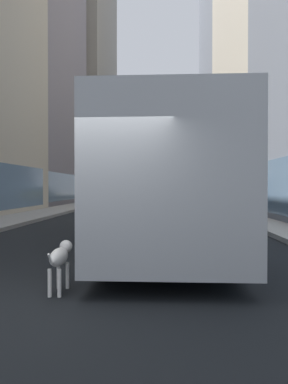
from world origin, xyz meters
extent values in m
plane|color=black|center=(0.00, 35.00, 0.00)|extent=(120.00, 120.00, 0.00)
cube|color=gray|center=(-5.70, 35.00, 0.07)|extent=(2.40, 110.00, 0.15)
cube|color=#ADA89E|center=(5.70, 35.00, 0.07)|extent=(2.40, 110.00, 0.15)
cube|color=slate|center=(-11.90, 27.74, 13.93)|extent=(8.48, 14.65, 27.86)
cube|color=slate|center=(-7.68, 27.74, 1.60)|extent=(0.08, 13.18, 2.40)
cube|color=gray|center=(-11.90, 46.79, 17.74)|extent=(10.12, 18.64, 35.47)
cube|color=slate|center=(-6.86, 46.79, 1.60)|extent=(0.08, 16.78, 2.40)
cube|color=slate|center=(6.80, 26.38, 1.60)|extent=(0.08, 15.45, 2.40)
cube|color=slate|center=(11.90, 46.71, 20.29)|extent=(8.80, 18.57, 40.57)
cube|color=slate|center=(7.52, 46.71, 1.60)|extent=(0.08, 16.72, 2.40)
cube|color=#999EA3|center=(1.20, 5.52, 1.67)|extent=(2.55, 11.50, 2.75)
cube|color=slate|center=(1.20, 5.52, 2.17)|extent=(2.57, 11.04, 0.90)
cube|color=black|center=(1.20, 11.22, 0.55)|extent=(2.55, 0.16, 0.44)
cylinder|color=black|center=(0.07, 9.07, 0.50)|extent=(0.30, 1.00, 1.00)
cylinder|color=black|center=(2.33, 9.07, 0.50)|extent=(0.30, 1.00, 1.00)
cylinder|color=black|center=(0.07, 1.37, 0.50)|extent=(0.30, 1.00, 1.00)
cylinder|color=black|center=(2.33, 1.37, 0.50)|extent=(0.30, 1.00, 1.00)
cube|color=silver|center=(-0.25, 10.67, 2.50)|extent=(0.08, 0.24, 0.40)
cube|color=silver|center=(-1.20, 38.20, 0.70)|extent=(1.91, 4.22, 0.75)
cube|color=slate|center=(-1.20, 37.99, 1.35)|extent=(1.76, 1.90, 0.55)
cylinder|color=black|center=(-2.05, 39.89, 0.32)|extent=(0.22, 0.64, 0.64)
cylinder|color=black|center=(-0.35, 39.89, 0.32)|extent=(0.22, 0.64, 0.64)
cylinder|color=black|center=(-2.05, 36.50, 0.32)|extent=(0.22, 0.64, 0.64)
cylinder|color=black|center=(-0.35, 36.50, 0.32)|extent=(0.22, 0.64, 0.64)
cube|color=#B7BABF|center=(2.80, 29.44, 0.70)|extent=(1.93, 4.36, 0.75)
cube|color=slate|center=(2.80, 29.22, 1.35)|extent=(1.77, 1.96, 0.55)
cylinder|color=black|center=(1.95, 31.20, 0.32)|extent=(0.22, 0.64, 0.64)
cylinder|color=black|center=(3.65, 31.20, 0.32)|extent=(0.22, 0.64, 0.64)
cylinder|color=black|center=(1.95, 27.68, 0.32)|extent=(0.22, 0.64, 0.64)
cylinder|color=black|center=(3.65, 27.68, 0.32)|extent=(0.22, 0.64, 0.64)
cube|color=yellow|center=(-1.20, 32.84, 0.70)|extent=(1.92, 3.97, 0.75)
cube|color=slate|center=(-1.20, 32.64, 1.35)|extent=(1.76, 1.78, 0.55)
cylinder|color=black|center=(-2.05, 34.41, 0.32)|extent=(0.22, 0.64, 0.64)
cylinder|color=black|center=(-0.35, 34.41, 0.32)|extent=(0.22, 0.64, 0.64)
cylinder|color=black|center=(-2.05, 31.27, 0.32)|extent=(0.22, 0.64, 0.64)
cylinder|color=black|center=(-0.35, 31.27, 0.32)|extent=(0.22, 0.64, 0.64)
cube|color=#19519E|center=(1.20, 23.76, 1.50)|extent=(2.30, 2.00, 2.10)
cube|color=silver|center=(1.20, 20.01, 1.75)|extent=(2.30, 5.50, 2.60)
cylinder|color=black|center=(0.19, 23.76, 0.45)|extent=(0.28, 0.90, 0.90)
cylinder|color=black|center=(2.21, 23.76, 0.45)|extent=(0.28, 0.90, 0.90)
cylinder|color=black|center=(0.19, 18.26, 0.45)|extent=(0.28, 0.90, 0.90)
cylinder|color=black|center=(2.21, 18.26, 0.45)|extent=(0.28, 0.90, 0.90)
ellipsoid|color=white|center=(-0.43, 0.21, 0.53)|extent=(0.22, 0.60, 0.26)
sphere|color=white|center=(-0.43, 0.59, 0.62)|extent=(0.20, 0.20, 0.20)
sphere|color=black|center=(-0.49, 0.61, 0.64)|extent=(0.07, 0.07, 0.07)
sphere|color=black|center=(-0.37, 0.61, 0.64)|extent=(0.07, 0.07, 0.07)
cylinder|color=white|center=(-0.43, -0.19, 0.58)|extent=(0.03, 0.16, 0.19)
cylinder|color=white|center=(-0.50, 0.42, 0.20)|extent=(0.06, 0.06, 0.40)
cylinder|color=white|center=(-0.36, 0.42, 0.20)|extent=(0.06, 0.06, 0.40)
cylinder|color=white|center=(-0.50, 0.00, 0.20)|extent=(0.06, 0.06, 0.40)
cylinder|color=white|center=(-0.36, 0.00, 0.20)|extent=(0.06, 0.06, 0.40)
sphere|color=black|center=(-0.38, 0.31, 0.57)|extent=(0.04, 0.04, 0.04)
sphere|color=black|center=(-0.49, 0.13, 0.55)|extent=(0.04, 0.04, 0.04)
sphere|color=black|center=(-0.41, 0.03, 0.59)|extent=(0.04, 0.04, 0.04)
camera|label=1|loc=(1.10, -4.83, 1.56)|focal=32.43mm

